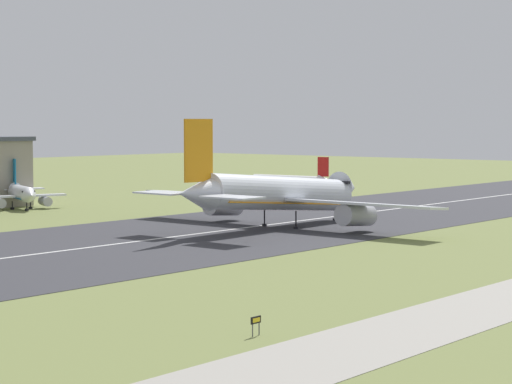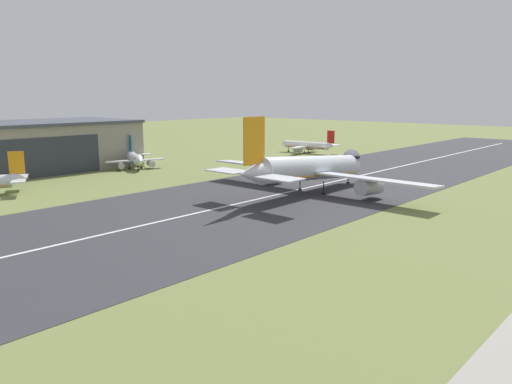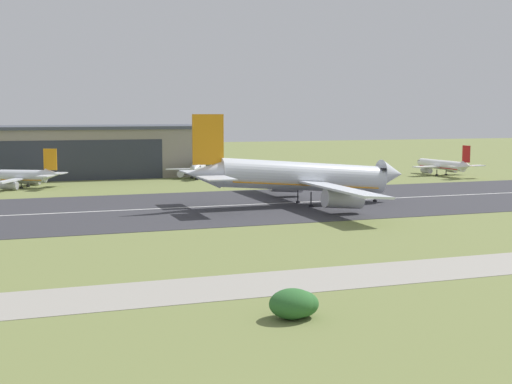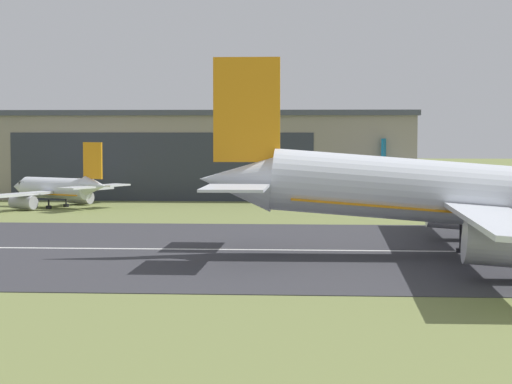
{
  "view_description": "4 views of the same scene",
  "coord_description": "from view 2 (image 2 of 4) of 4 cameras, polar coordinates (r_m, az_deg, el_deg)",
  "views": [
    {
      "loc": [
        -88.82,
        -12.62,
        17.82
      ],
      "look_at": [
        31.63,
        86.6,
        6.96
      ],
      "focal_mm": 70.0,
      "sensor_mm": 36.0,
      "label": 1
    },
    {
      "loc": [
        -51.37,
        23.8,
        22.56
      ],
      "look_at": [
        22.4,
        89.85,
        3.41
      ],
      "focal_mm": 35.0,
      "sensor_mm": 36.0,
      "label": 2
    },
    {
      "loc": [
        -13.13,
        -40.66,
        18.68
      ],
      "look_at": [
        27.07,
        73.24,
        5.22
      ],
      "focal_mm": 50.0,
      "sensor_mm": 36.0,
      "label": 3
    },
    {
      "loc": [
        30.76,
        -0.53,
        11.83
      ],
      "look_at": [
        26.02,
        70.58,
        7.29
      ],
      "focal_mm": 70.0,
      "sensor_mm": 36.0,
      "label": 4
    }
  ],
  "objects": [
    {
      "name": "runway_centreline",
      "position": [
        91.11,
        -12.21,
        -3.6
      ],
      "size": [
        413.29,
        0.7,
        0.01
      ],
      "primitive_type": "cube",
      "color": "silver",
      "rests_on": "runway_strip"
    },
    {
      "name": "runway_strip",
      "position": [
        91.12,
        -12.21,
        -3.62
      ],
      "size": [
        459.21,
        52.21,
        0.06
      ],
      "primitive_type": "cube",
      "color": "#333338",
      "rests_on": "ground_plane"
    },
    {
      "name": "airplane_landing",
      "position": [
        117.56,
        6.24,
        2.62
      ],
      "size": [
        47.47,
        60.7,
        18.42
      ],
      "color": "silver",
      "rests_on": "ground_plane"
    },
    {
      "name": "airplane_parked_west",
      "position": [
        200.3,
        5.87,
        5.32
      ],
      "size": [
        18.4,
        25.54,
        9.42
      ],
      "color": "white",
      "rests_on": "ground_plane"
    },
    {
      "name": "airplane_parked_east",
      "position": [
        160.43,
        -13.68,
        3.71
      ],
      "size": [
        17.95,
        17.86,
        10.24
      ],
      "color": "silver",
      "rests_on": "ground_plane"
    },
    {
      "name": "ground_plane",
      "position": [
        61.02,
        15.88,
        -11.19
      ],
      "size": [
        699.21,
        699.21,
        0.0
      ],
      "primitive_type": "plane",
      "color": "olive"
    }
  ]
}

